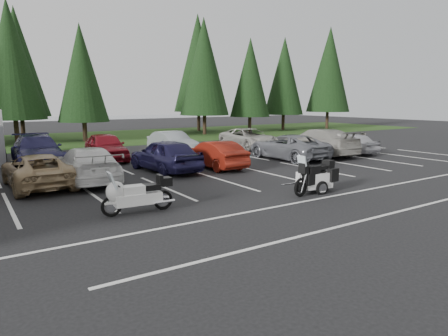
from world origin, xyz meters
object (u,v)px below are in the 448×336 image
at_px(car_far_1, 37,151).
at_px(car_near_3, 87,165).
at_px(car_far_4, 249,138).
at_px(cargo_trailer, 314,182).
at_px(car_near_6, 288,147).
at_px(car_far_3, 173,143).
at_px(touring_motorcycle, 138,191).
at_px(car_far_2, 106,147).
at_px(car_near_4, 165,155).
at_px(adventure_motorcycle, 315,173).
at_px(car_near_2, 38,171).
at_px(car_near_7, 318,142).
at_px(car_near_5, 215,154).
at_px(car_near_8, 350,143).

bearing_deg(car_far_1, car_near_3, -78.12).
bearing_deg(car_far_4, cargo_trailer, -114.06).
height_order(car_near_6, car_far_3, car_near_6).
bearing_deg(touring_motorcycle, cargo_trailer, -3.44).
bearing_deg(cargo_trailer, car_far_3, 94.25).
distance_m(car_far_1, car_far_2, 3.58).
height_order(car_far_3, cargo_trailer, car_far_3).
relative_size(car_near_4, touring_motorcycle, 1.90).
bearing_deg(touring_motorcycle, car_near_3, 94.50).
height_order(car_far_1, touring_motorcycle, car_far_1).
xyz_separation_m(car_near_4, car_far_3, (3.08, 5.48, -0.06)).
xyz_separation_m(car_near_3, adventure_motorcycle, (6.38, -6.72, 0.01)).
xyz_separation_m(car_near_2, car_far_1, (0.83, 5.67, 0.14)).
relative_size(car_near_7, car_far_3, 1.30).
bearing_deg(car_near_6, car_near_7, -173.06).
bearing_deg(car_near_7, car_far_3, -31.65).
xyz_separation_m(car_near_5, car_near_6, (5.17, 0.23, 0.04)).
bearing_deg(touring_motorcycle, adventure_motorcycle, -5.23).
xyz_separation_m(car_near_4, touring_motorcycle, (-3.80, -6.22, -0.11)).
distance_m(car_near_7, car_near_8, 2.45).
xyz_separation_m(car_far_2, car_far_4, (10.35, 0.26, -0.07)).
distance_m(car_near_6, car_near_7, 2.82).
bearing_deg(car_near_7, car_near_3, 6.91).
height_order(car_near_5, car_far_4, car_far_4).
distance_m(car_near_6, adventure_motorcycle, 8.75).
height_order(car_near_5, adventure_motorcycle, adventure_motorcycle).
relative_size(car_near_7, car_near_8, 1.46).
bearing_deg(car_far_3, cargo_trailer, -94.53).
bearing_deg(car_far_1, car_near_4, -45.11).
xyz_separation_m(car_near_7, car_far_3, (-7.43, 5.36, -0.11)).
height_order(car_near_2, car_far_1, car_far_1).
distance_m(car_near_5, touring_motorcycle, 8.58).
relative_size(car_near_2, cargo_trailer, 2.87).
height_order(car_near_2, touring_motorcycle, touring_motorcycle).
bearing_deg(car_far_1, touring_motorcycle, -83.14).
height_order(car_near_2, car_near_7, car_near_7).
height_order(car_near_5, car_far_2, car_far_2).
relative_size(car_near_7, car_far_1, 1.04).
distance_m(car_near_2, car_far_4, 15.89).
bearing_deg(car_far_4, car_near_6, -100.78).
distance_m(touring_motorcycle, cargo_trailer, 6.62).
xyz_separation_m(car_near_7, car_far_2, (-11.80, 5.01, -0.05)).
height_order(car_far_1, adventure_motorcycle, car_far_1).
bearing_deg(car_near_6, car_near_8, 178.17).
distance_m(car_near_3, car_far_1, 5.82).
distance_m(car_near_4, car_far_1, 7.10).
relative_size(car_near_7, touring_motorcycle, 2.35).
bearing_deg(car_near_7, car_near_5, 8.17).
xyz_separation_m(car_far_1, touring_motorcycle, (1.07, -11.38, -0.12)).
distance_m(car_far_4, cargo_trailer, 14.00).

